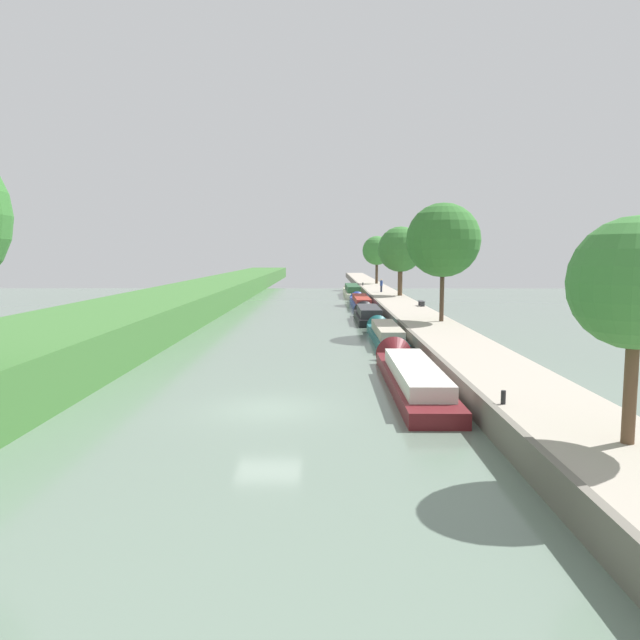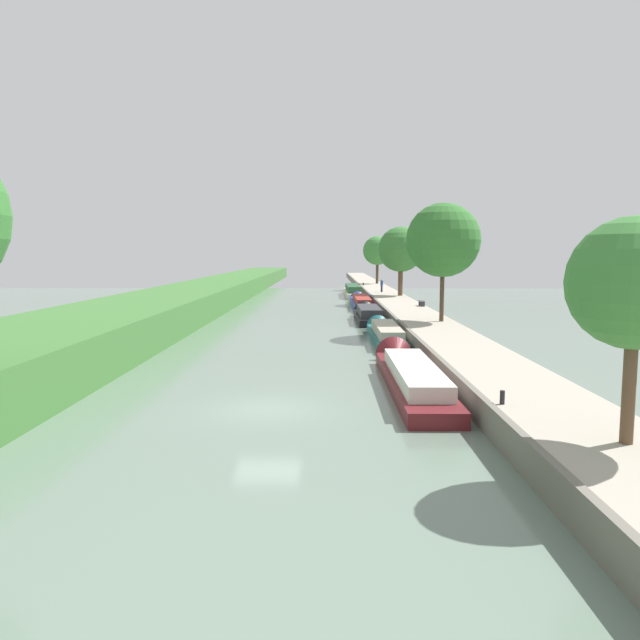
# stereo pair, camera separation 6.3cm
# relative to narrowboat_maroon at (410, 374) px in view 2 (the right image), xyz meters

# --- Properties ---
(ground_plane) EXTENTS (160.00, 160.00, 0.00)m
(ground_plane) POSITION_rel_narrowboat_maroon_xyz_m (-6.03, -4.28, -0.49)
(ground_plane) COLOR slate
(right_towpath) EXTENTS (3.97, 260.00, 1.02)m
(right_towpath) POSITION_rel_narrowboat_maroon_xyz_m (3.64, -4.28, 0.03)
(right_towpath) COLOR #A89E8E
(right_towpath) RESTS_ON ground_plane
(stone_quay) EXTENTS (0.25, 260.00, 1.07)m
(stone_quay) POSITION_rel_narrowboat_maroon_xyz_m (1.53, -4.28, 0.05)
(stone_quay) COLOR #6B665B
(stone_quay) RESTS_ON ground_plane
(narrowboat_maroon) EXTENTS (2.11, 13.71, 2.00)m
(narrowboat_maroon) POSITION_rel_narrowboat_maroon_xyz_m (0.00, 0.00, 0.00)
(narrowboat_maroon) COLOR maroon
(narrowboat_maroon) RESTS_ON ground_plane
(narrowboat_teal) EXTENTS (1.81, 11.97, 1.77)m
(narrowboat_teal) POSITION_rel_narrowboat_maroon_xyz_m (0.26, 14.09, -0.01)
(narrowboat_teal) COLOR #195B60
(narrowboat_teal) RESTS_ON ground_plane
(narrowboat_black) EXTENTS (2.13, 10.85, 2.03)m
(narrowboat_black) POSITION_rel_narrowboat_maroon_xyz_m (-0.05, 26.58, 0.02)
(narrowboat_black) COLOR black
(narrowboat_black) RESTS_ON ground_plane
(narrowboat_blue) EXTENTS (1.87, 15.85, 1.80)m
(narrowboat_blue) POSITION_rel_narrowboat_maroon_xyz_m (0.13, 40.30, 0.03)
(narrowboat_blue) COLOR #283D93
(narrowboat_blue) RESTS_ON ground_plane
(narrowboat_cream) EXTENTS (2.06, 16.88, 2.19)m
(narrowboat_cream) POSITION_rel_narrowboat_maroon_xyz_m (-0.06, 57.88, 0.16)
(narrowboat_cream) COLOR beige
(narrowboat_cream) RESTS_ON ground_plane
(tree_rightbank_near) EXTENTS (3.38, 3.38, 5.84)m
(tree_rightbank_near) POSITION_rel_narrowboat_maroon_xyz_m (3.98, -11.59, 4.67)
(tree_rightbank_near) COLOR brown
(tree_rightbank_near) RESTS_ON right_towpath
(tree_rightbank_midnear) EXTENTS (5.30, 5.30, 8.48)m
(tree_rightbank_midnear) POSITION_rel_narrowboat_maroon_xyz_m (4.58, 16.62, 6.36)
(tree_rightbank_midnear) COLOR #4C3828
(tree_rightbank_midnear) RESTS_ON right_towpath
(tree_rightbank_midfar) EXTENTS (5.25, 5.25, 7.99)m
(tree_rightbank_midfar) POSITION_rel_narrowboat_maroon_xyz_m (4.90, 43.51, 5.88)
(tree_rightbank_midfar) COLOR brown
(tree_rightbank_midfar) RESTS_ON right_towpath
(tree_rightbank_far) EXTENTS (4.68, 4.68, 7.70)m
(tree_rightbank_far) POSITION_rel_narrowboat_maroon_xyz_m (4.56, 71.47, 5.87)
(tree_rightbank_far) COLOR #4C3828
(tree_rightbank_far) RESTS_ON right_towpath
(person_walking) EXTENTS (0.34, 0.34, 1.66)m
(person_walking) POSITION_rel_narrowboat_maroon_xyz_m (3.31, 49.77, 1.41)
(person_walking) COLOR #282D42
(person_walking) RESTS_ON right_towpath
(mooring_bollard_near) EXTENTS (0.16, 0.16, 0.45)m
(mooring_bollard_near) POSITION_rel_narrowboat_maroon_xyz_m (1.96, -7.55, 0.76)
(mooring_bollard_near) COLOR black
(mooring_bollard_near) RESTS_ON right_towpath
(mooring_bollard_far) EXTENTS (0.16, 0.16, 0.45)m
(mooring_bollard_far) POSITION_rel_narrowboat_maroon_xyz_m (1.96, 65.47, 0.76)
(mooring_bollard_far) COLOR black
(mooring_bollard_far) RESTS_ON right_towpath
(park_bench) EXTENTS (0.44, 1.50, 0.47)m
(park_bench) POSITION_rel_narrowboat_maroon_xyz_m (5.18, 29.39, 0.89)
(park_bench) COLOR #333338
(park_bench) RESTS_ON right_towpath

